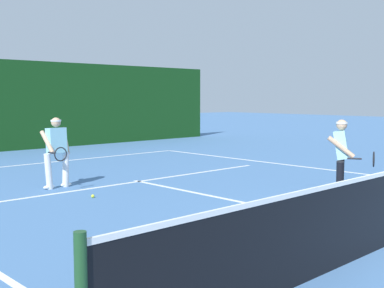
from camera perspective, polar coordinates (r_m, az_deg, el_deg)
The scene contains 6 objects.
court_line_baseline_far at distance 15.46m, azimuth -16.35°, elevation -2.05°, with size 9.67×0.10×0.01m, color white.
court_line_service at distance 11.64m, azimuth -6.07°, elevation -4.27°, with size 7.88×0.10×0.01m, color white.
court_line_centre at distance 9.45m, azimuth 5.26°, elevation -6.55°, with size 0.10×6.40×0.01m, color white.
player_near at distance 10.08m, azimuth 16.75°, elevation -1.23°, with size 0.89×1.01×1.53m.
player_far at distance 11.03m, azimuth -15.23°, elevation -0.64°, with size 0.73×0.85×1.52m.
tennis_ball at distance 9.92m, azimuth -11.29°, elevation -5.87°, with size 0.07×0.07×0.07m, color #D1E033.
Camera 1 is at (-6.95, -2.89, 1.97)m, focal length 46.58 mm.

